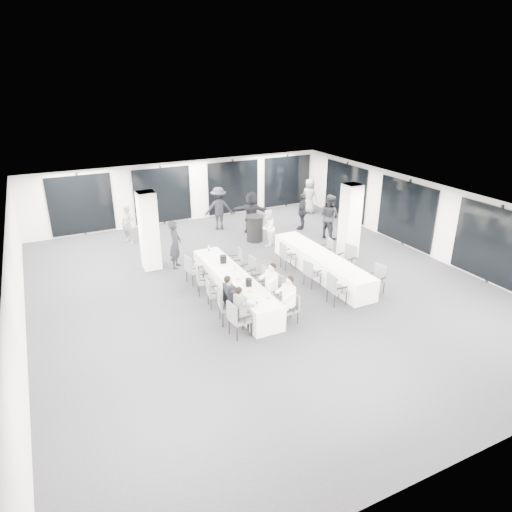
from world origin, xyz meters
The scene contains 43 objects.
room centered at (0.89, 1.11, 1.39)m, with size 14.04×16.04×2.84m.
column_left centered at (-2.80, 3.20, 1.40)m, with size 0.60×0.60×2.80m, color white.
column_right centered at (4.20, 1.00, 1.40)m, with size 0.60×0.60×2.80m, color white.
banquet_table_main centered at (-1.07, -0.21, 0.38)m, with size 0.90×5.00×0.75m, color white.
banquet_table_side centered at (2.32, 0.01, 0.38)m, with size 0.90×5.00×0.75m, color white.
cocktail_table centered at (1.75, 4.06, 0.54)m, with size 0.77×0.77×1.07m.
chair_main_left_near centered at (-1.90, -2.32, 0.57)m, with size 0.56×0.61×1.01m.
chair_main_left_second centered at (-1.90, -1.54, 0.59)m, with size 0.61×0.65×1.04m.
chair_main_left_mid centered at (-1.89, -0.51, 0.49)m, with size 0.48×0.52×0.86m.
chair_main_left_fourth centered at (-1.89, 0.45, 0.50)m, with size 0.53×0.55×0.88m.
chair_main_left_far centered at (-1.90, 1.31, 0.56)m, with size 0.58×0.61×0.98m.
chair_main_right_near centered at (-0.24, -2.33, 0.49)m, with size 0.45×0.50×0.86m.
chair_main_right_second centered at (-0.23, -1.30, 0.58)m, with size 0.60×0.64×1.02m.
chair_main_right_mid centered at (-0.23, -0.47, 0.53)m, with size 0.48×0.54×0.94m.
chair_main_right_fourth centered at (-0.23, 0.41, 0.54)m, with size 0.54×0.58×0.95m.
chair_main_right_far centered at (-0.24, 1.45, 0.50)m, with size 0.51×0.54×0.87m.
chair_side_left_near centered at (1.49, -1.97, 0.56)m, with size 0.52×0.58×0.99m.
chair_side_left_mid centered at (1.49, -0.62, 0.52)m, with size 0.53×0.56×0.90m.
chair_side_left_far centered at (1.49, 0.98, 0.55)m, with size 0.52×0.57×0.97m.
chair_side_right_near centered at (3.15, -1.94, 0.53)m, with size 0.57×0.59×0.93m.
chair_side_right_mid centered at (3.16, -0.34, 0.60)m, with size 0.62×0.66×1.04m.
chair_side_right_far centered at (3.15, 0.91, 0.50)m, with size 0.51×0.55×0.88m.
seated_guest_a centered at (-1.73, -2.31, 0.81)m, with size 0.50×0.38×1.44m.
seated_guest_b centered at (-1.73, -1.56, 0.81)m, with size 0.50×0.38×1.44m.
seated_guest_c centered at (-0.40, -2.33, 0.81)m, with size 0.50×0.38×1.44m.
seated_guest_d centered at (-0.40, -1.32, 0.81)m, with size 0.50×0.38×1.44m.
standing_guest_a centered at (-1.99, 2.86, 0.99)m, with size 0.72×0.58×1.98m, color black.
standing_guest_b centered at (1.99, 3.36, 0.85)m, with size 0.82×0.50×1.70m, color white.
standing_guest_c centered at (1.01, 6.16, 1.07)m, with size 1.39×0.71×2.15m, color black.
standing_guest_d centered at (4.30, 4.49, 0.92)m, with size 1.08×0.61×1.84m, color black.
standing_guest_e centered at (5.93, 6.47, 0.97)m, with size 0.94×0.57×1.94m, color #5B5E63.
standing_guest_f centered at (2.10, 5.09, 1.03)m, with size 1.89×0.73×2.06m, color black.
standing_guest_g centered at (-2.98, 6.17, 0.88)m, with size 0.64×0.52×1.76m, color #5B5E63.
standing_guest_h centered at (4.71, 3.03, 1.06)m, with size 1.03×0.63×2.13m, color black.
ice_bucket_near centered at (-0.97, -1.09, 0.86)m, with size 0.20×0.20×0.22m, color black.
ice_bucket_far centered at (-0.98, 0.84, 0.88)m, with size 0.23×0.23×0.26m, color black.
water_bottle_a centered at (-1.27, -2.25, 0.85)m, with size 0.07×0.07×0.21m, color silver.
water_bottle_b centered at (-0.92, 0.01, 0.85)m, with size 0.06×0.06×0.20m, color silver.
water_bottle_c centered at (-1.06, 1.94, 0.87)m, with size 0.08×0.08×0.24m, color silver.
plate_a centered at (-1.11, -1.47, 0.76)m, with size 0.20×0.20×0.03m.
plate_b centered at (-0.83, -2.07, 0.76)m, with size 0.20×0.20×0.03m.
plate_c centered at (-1.07, -0.55, 0.76)m, with size 0.21×0.21×0.03m.
wine_glass centered at (-0.84, -2.14, 0.91)m, with size 0.08×0.08×0.22m.
Camera 1 is at (-6.10, -11.98, 6.64)m, focal length 32.00 mm.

